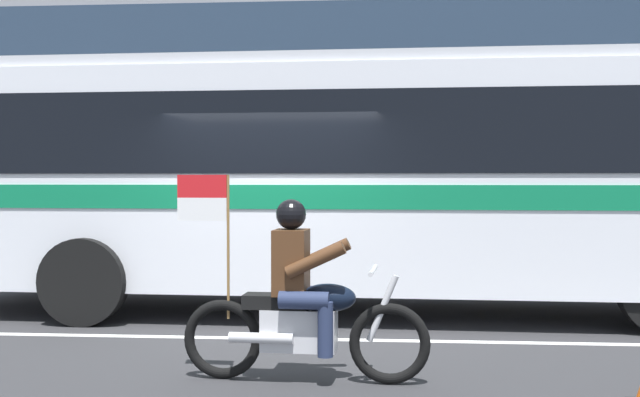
{
  "coord_description": "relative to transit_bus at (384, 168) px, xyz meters",
  "views": [
    {
      "loc": [
        1.4,
        -9.37,
        1.74
      ],
      "look_at": [
        0.62,
        -0.34,
        1.52
      ],
      "focal_mm": 45.98,
      "sensor_mm": 36.0,
      "label": 1
    }
  ],
  "objects": [
    {
      "name": "ground_plane",
      "position": [
        -1.32,
        -1.19,
        -1.88
      ],
      "size": [
        60.0,
        60.0,
        0.0
      ],
      "primitive_type": "plane",
      "color": "#2B2B2D"
    },
    {
      "name": "motorcycle_with_rider",
      "position": [
        -0.67,
        -3.62,
        -1.22
      ],
      "size": [
        2.19,
        0.64,
        1.78
      ],
      "color": "black",
      "rests_on": "ground_plane"
    },
    {
      "name": "sidewalk_curb",
      "position": [
        -1.32,
        3.91,
        -1.81
      ],
      "size": [
        28.0,
        3.8,
        0.15
      ],
      "primitive_type": "cube",
      "color": "gray",
      "rests_on": "ground_plane"
    },
    {
      "name": "fire_hydrant",
      "position": [
        1.82,
        2.67,
        -1.36
      ],
      "size": [
        0.22,
        0.3,
        0.75
      ],
      "color": "gold",
      "rests_on": "sidewalk_curb"
    },
    {
      "name": "transit_bus",
      "position": [
        0.0,
        0.0,
        0.0
      ],
      "size": [
        11.5,
        2.97,
        3.22
      ],
      "color": "silver",
      "rests_on": "ground_plane"
    },
    {
      "name": "lane_center_stripe",
      "position": [
        -1.32,
        -1.79,
        -1.88
      ],
      "size": [
        26.6,
        0.14,
        0.01
      ],
      "primitive_type": "cube",
      "color": "silver",
      "rests_on": "ground_plane"
    }
  ]
}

